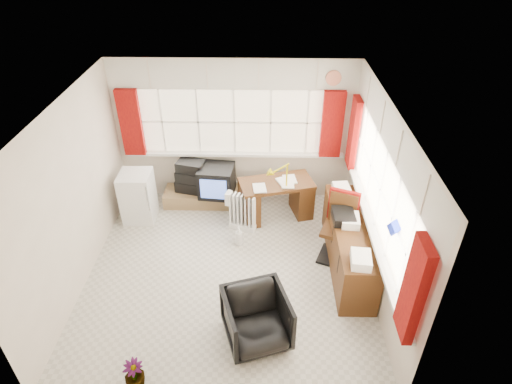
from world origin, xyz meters
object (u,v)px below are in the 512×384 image
at_px(crt_tv, 217,181).
at_px(mini_fridge, 138,196).
at_px(task_chair, 340,223).
at_px(tv_bench, 205,197).
at_px(credenza, 349,243).
at_px(desk_lamp, 287,170).
at_px(desk, 276,197).
at_px(office_chair, 257,319).
at_px(radiator, 243,215).

height_order(crt_tv, mini_fridge, mini_fridge).
height_order(task_chair, tv_bench, task_chair).
height_order(credenza, crt_tv, credenza).
bearing_deg(desk_lamp, crt_tv, 159.80).
height_order(desk, crt_tv, crt_tv).
bearing_deg(desk, desk_lamp, -43.51).
relative_size(tv_bench, crt_tv, 2.24).
xyz_separation_m(desk_lamp, mini_fridge, (-2.44, 0.05, -0.57)).
distance_m(desk, office_chair, 2.51).
distance_m(tv_bench, mini_fridge, 1.17).
bearing_deg(task_chair, tv_bench, 149.22).
xyz_separation_m(office_chair, mini_fridge, (-2.01, 2.40, 0.09)).
distance_m(radiator, tv_bench, 1.01).
xyz_separation_m(task_chair, office_chair, (-1.18, -1.57, -0.23)).
height_order(desk_lamp, task_chair, desk_lamp).
bearing_deg(crt_tv, office_chair, -75.03).
height_order(desk, desk_lamp, desk_lamp).
distance_m(task_chair, mini_fridge, 3.31).
bearing_deg(credenza, desk, 131.61).
bearing_deg(tv_bench, radiator, -44.84).
relative_size(desk_lamp, tv_bench, 0.33).
distance_m(desk_lamp, mini_fridge, 2.50).
xyz_separation_m(desk, radiator, (-0.54, -0.34, -0.11)).
relative_size(credenza, mini_fridge, 2.32).
distance_m(tv_bench, crt_tv, 0.46).
xyz_separation_m(desk_lamp, credenza, (0.87, -1.01, -0.61)).
relative_size(desk, mini_fridge, 1.50).
bearing_deg(tv_bench, desk, -16.24).
xyz_separation_m(credenza, tv_bench, (-2.28, 1.52, -0.26)).
bearing_deg(mini_fridge, tv_bench, 23.98).
distance_m(desk_lamp, radiator, 1.03).
xyz_separation_m(task_chair, credenza, (0.11, -0.23, -0.19)).
bearing_deg(mini_fridge, crt_tv, 16.53).
bearing_deg(desk_lamp, desk, 136.49).
bearing_deg(credenza, office_chair, -134.07).
xyz_separation_m(office_chair, credenza, (1.30, 1.34, 0.05)).
relative_size(desk, task_chair, 1.20).
relative_size(desk_lamp, office_chair, 0.61).
xyz_separation_m(credenza, mini_fridge, (-3.31, 1.06, 0.04)).
bearing_deg(task_chair, desk, 134.63).
bearing_deg(desk, tv_bench, 163.76).
height_order(radiator, credenza, credenza).
bearing_deg(mini_fridge, radiator, -8.16).
distance_m(desk, tv_bench, 1.33).
relative_size(office_chair, tv_bench, 0.54).
height_order(desk, task_chair, task_chair).
xyz_separation_m(task_chair, tv_bench, (-2.17, 1.29, -0.45)).
height_order(tv_bench, mini_fridge, mini_fridge).
distance_m(desk_lamp, crt_tv, 1.34).
height_order(office_chair, credenza, credenza).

